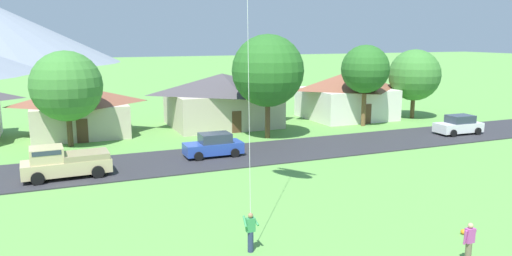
# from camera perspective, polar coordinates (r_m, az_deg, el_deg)

# --- Properties ---
(road_strip) EXTENTS (160.00, 6.84, 0.08)m
(road_strip) POSITION_cam_1_polar(r_m,az_deg,el_deg) (34.78, -7.57, -3.71)
(road_strip) COLOR #2D2D33
(road_strip) RESTS_ON ground
(house_leftmost) EXTENTS (8.50, 7.22, 4.37)m
(house_leftmost) POSITION_cam_1_polar(r_m,az_deg,el_deg) (45.36, -20.06, 1.99)
(house_leftmost) COLOR beige
(house_leftmost) RESTS_ON ground
(house_right_center) EXTENTS (10.69, 8.63, 5.10)m
(house_right_center) POSITION_cam_1_polar(r_m,az_deg,el_deg) (47.44, -3.98, 3.45)
(house_right_center) COLOR beige
(house_right_center) RESTS_ON ground
(house_rightmost) EXTENTS (9.12, 8.31, 4.91)m
(house_rightmost) POSITION_cam_1_polar(r_m,az_deg,el_deg) (52.61, 10.57, 3.90)
(house_rightmost) COLOR silver
(house_rightmost) RESTS_ON ground
(tree_near_left) EXTENTS (5.39, 5.39, 7.30)m
(tree_near_left) POSITION_cam_1_polar(r_m,az_deg,el_deg) (54.04, 18.12, 5.92)
(tree_near_left) COLOR brown
(tree_near_left) RESTS_ON ground
(tree_center) EXTENTS (4.63, 4.63, 7.86)m
(tree_center) POSITION_cam_1_polar(r_m,az_deg,el_deg) (48.01, 12.72, 6.74)
(tree_center) COLOR brown
(tree_center) RESTS_ON ground
(tree_right_of_center) EXTENTS (6.12, 6.12, 8.85)m
(tree_right_of_center) POSITION_cam_1_polar(r_m,az_deg,el_deg) (41.16, 1.40, 6.73)
(tree_right_of_center) COLOR brown
(tree_right_of_center) RESTS_ON ground
(tree_near_right) EXTENTS (5.53, 5.53, 7.59)m
(tree_near_right) POSITION_cam_1_polar(r_m,az_deg,el_deg) (40.81, -21.36, 4.60)
(tree_near_right) COLOR #4C3823
(tree_near_right) RESTS_ON ground
(parked_car_white_west_end) EXTENTS (4.27, 2.22, 1.68)m
(parked_car_white_west_end) POSITION_cam_1_polar(r_m,az_deg,el_deg) (46.75, 22.71, 0.31)
(parked_car_white_west_end) COLOR white
(parked_car_white_west_end) RESTS_ON road_strip
(parked_car_blue_mid_west) EXTENTS (4.22, 2.11, 1.68)m
(parked_car_blue_mid_west) POSITION_cam_1_polar(r_m,az_deg,el_deg) (35.33, -5.00, -2.05)
(parked_car_blue_mid_west) COLOR #2847A8
(parked_car_blue_mid_west) RESTS_ON road_strip
(pickup_truck_sand_west_side) EXTENTS (5.28, 2.48, 1.99)m
(pickup_truck_sand_west_side) POSITION_cam_1_polar(r_m,az_deg,el_deg) (32.18, -21.62, -3.71)
(pickup_truck_sand_west_side) COLOR #C6B284
(pickup_truck_sand_west_side) RESTS_ON road_strip
(watcher_person) EXTENTS (0.56, 0.24, 1.68)m
(watcher_person) POSITION_cam_1_polar(r_m,az_deg,el_deg) (20.85, 23.75, -12.22)
(watcher_person) COLOR #70604C
(watcher_person) RESTS_ON ground
(soccer_ball) EXTENTS (0.24, 0.24, 0.24)m
(soccer_ball) POSITION_cam_1_polar(r_m,az_deg,el_deg) (23.91, 23.18, -11.15)
(soccer_ball) COLOR orange
(soccer_ball) RESTS_ON ground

